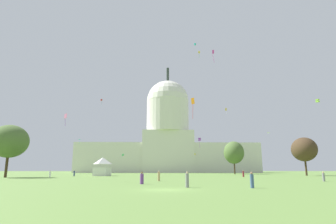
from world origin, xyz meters
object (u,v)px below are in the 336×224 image
Objects in this scene: person_tan_lawn_far_left at (159,176)px; kite_magenta_high at (213,54)px; kite_white_low at (268,134)px; kite_cyan_low at (79,140)px; person_denim_mid_left at (252,181)px; kite_yellow_high at (199,53)px; person_navy_back_right at (74,173)px; kite_pink_low at (66,117)px; tree_east_near at (304,149)px; tree_east_mid at (234,153)px; person_maroon_back_left at (243,174)px; kite_lime_mid at (318,101)px; kite_violet_low at (200,139)px; capitol_building at (168,138)px; person_white_front_center at (50,174)px; kite_yellow_low at (195,154)px; event_tent at (102,166)px; kite_orange_low at (193,103)px; tree_west_mid at (9,141)px; person_purple_mid_center at (142,179)px; kite_turquoise_high at (195,44)px; kite_blue_low at (225,151)px; person_grey_near_tree_west at (187,180)px; kite_red_high at (101,100)px; person_grey_near_tree_east at (324,177)px; kite_gold_mid at (226,110)px; kite_green_low at (123,155)px.

person_tan_lawn_far_left is 55.93m from kite_magenta_high.
kite_white_low is 84.93m from kite_cyan_low.
person_denim_mid_left is 0.44× the size of kite_yellow_high.
person_navy_back_right is 22.46m from kite_pink_low.
tree_east_near is 33.79m from tree_east_mid.
kite_lime_mid reaches higher than person_maroon_back_left.
capitol_building is at bearing -69.16° from kite_violet_low.
person_navy_back_right is at bearing 83.10° from kite_yellow_high.
person_white_front_center is 92.29m from kite_yellow_low.
event_tent is 26.27m from kite_pink_low.
kite_orange_low is at bearing 61.84° from person_denim_mid_left.
person_maroon_back_left is at bearing -61.10° from kite_cyan_low.
kite_white_low is 61.77m from kite_yellow_low.
tree_west_mid is 47.23m from person_purple_mid_center.
person_maroon_back_left is 2.04× the size of kite_turquoise_high.
tree_east_mid reaches higher than kite_blue_low.
person_grey_near_tree_west is (2.91, -16.85, -0.00)m from person_tan_lawn_far_left.
kite_pink_low reaches higher than person_denim_mid_left.
person_maroon_back_left is 39.96m from kite_magenta_high.
kite_red_high is (5.83, 73.88, 29.36)m from tree_west_mid.
person_purple_mid_center is at bearing -112.84° from tree_east_mid.
person_white_front_center is at bearing -122.57° from event_tent.
kite_yellow_high is at bearing -63.90° from person_purple_mid_center.
kite_blue_low is (30.47, 97.49, -4.88)m from kite_orange_low.
capitol_building reaches higher than kite_lime_mid.
kite_blue_low is (32.47, -20.39, -10.19)m from capitol_building.
kite_white_low is (39.52, 55.95, 13.16)m from person_purple_mid_center.
tree_west_mid is 76.62m from kite_lime_mid.
person_denim_mid_left is at bearing 101.01° from kite_violet_low.
person_navy_back_right is at bearing 47.43° from tree_west_mid.
tree_east_near is at bearing 64.51° from person_grey_near_tree_east.
tree_west_mid is at bearing -50.73° from person_grey_near_tree_west.
kite_gold_mid is (27.13, 116.54, 33.06)m from person_denim_mid_left.
kite_magenta_high is at bearing -3.05° from person_maroon_back_left.
person_grey_near_tree_west is 0.43× the size of kite_red_high.
event_tent is 4.41× the size of person_grey_near_tree_east.
kite_orange_low is (32.05, -18.72, 16.39)m from person_navy_back_right.
kite_pink_low is at bearing -95.24° from event_tent.
person_navy_back_right is 0.46× the size of kite_red_high.
person_denim_mid_left is at bearing -44.34° from kite_magenta_high.
event_tent is 0.55× the size of tree_east_near.
capitol_building is 68.58× the size of person_maroon_back_left.
person_navy_back_right reaches higher than person_denim_mid_left.
kite_yellow_high is (-2.19, 54.25, 57.66)m from person_maroon_back_left.
kite_turquoise_high reaches higher than kite_lime_mid.
event_tent reaches higher than person_white_front_center.
kite_cyan_low reaches higher than tree_east_near.
person_grey_near_tree_east is 1.53× the size of kite_green_low.
kite_lime_mid reaches higher than kite_blue_low.
person_maroon_back_left is at bearing 122.79° from kite_violet_low.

